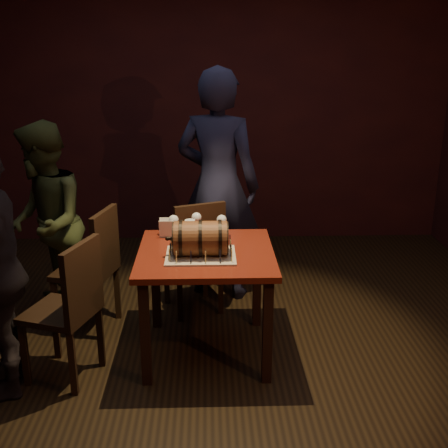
# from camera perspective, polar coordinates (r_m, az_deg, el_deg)

# --- Properties ---
(room_shell) EXTENTS (5.04, 5.04, 2.80)m
(room_shell) POSITION_cam_1_polar(r_m,az_deg,el_deg) (3.47, -1.45, 6.82)
(room_shell) COLOR black
(room_shell) RESTS_ON ground
(pub_table) EXTENTS (0.90, 0.90, 0.75)m
(pub_table) POSITION_cam_1_polar(r_m,az_deg,el_deg) (3.77, -1.84, -4.35)
(pub_table) COLOR #54160E
(pub_table) RESTS_ON ground
(cake_board) EXTENTS (0.45, 0.35, 0.01)m
(cake_board) POSITION_cam_1_polar(r_m,az_deg,el_deg) (3.64, -2.38, -3.21)
(cake_board) COLOR #AEA08D
(cake_board) RESTS_ON pub_table
(barrel_cake) EXTENTS (0.40, 0.24, 0.24)m
(barrel_cake) POSITION_cam_1_polar(r_m,az_deg,el_deg) (3.60, -2.41, -1.46)
(barrel_cake) COLOR brown
(barrel_cake) RESTS_ON cake_board
(birthday_candles) EXTENTS (0.40, 0.30, 0.09)m
(birthday_candles) POSITION_cam_1_polar(r_m,az_deg,el_deg) (3.62, -2.37, -2.53)
(birthday_candles) COLOR #E0DA86
(birthday_candles) RESTS_ON cake_board
(wine_glass_left) EXTENTS (0.07, 0.07, 0.16)m
(wine_glass_left) POSITION_cam_1_polar(r_m,az_deg,el_deg) (3.98, -5.15, 0.31)
(wine_glass_left) COLOR silver
(wine_glass_left) RESTS_ON pub_table
(wine_glass_mid) EXTENTS (0.07, 0.07, 0.16)m
(wine_glass_mid) POSITION_cam_1_polar(r_m,az_deg,el_deg) (4.03, -2.82, 0.57)
(wine_glass_mid) COLOR silver
(wine_glass_mid) RESTS_ON pub_table
(wine_glass_right) EXTENTS (0.07, 0.07, 0.16)m
(wine_glass_right) POSITION_cam_1_polar(r_m,az_deg,el_deg) (3.96, -0.24, 0.32)
(wine_glass_right) COLOR silver
(wine_glass_right) RESTS_ON pub_table
(pint_of_ale) EXTENTS (0.07, 0.07, 0.15)m
(pint_of_ale) POSITION_cam_1_polar(r_m,az_deg,el_deg) (3.91, -3.46, -0.69)
(pint_of_ale) COLOR silver
(pint_of_ale) RESTS_ON pub_table
(menu_card) EXTENTS (0.10, 0.05, 0.13)m
(menu_card) POSITION_cam_1_polar(r_m,az_deg,el_deg) (3.99, -5.87, -0.44)
(menu_card) COLOR white
(menu_card) RESTS_ON pub_table
(chair_back) EXTENTS (0.52, 0.52, 0.93)m
(chair_back) POSITION_cam_1_polar(r_m,az_deg,el_deg) (4.37, -2.85, -2.78)
(chair_back) COLOR black
(chair_back) RESTS_ON ground
(chair_left_rear) EXTENTS (0.49, 0.49, 0.93)m
(chair_left_rear) POSITION_cam_1_polar(r_m,az_deg,el_deg) (4.24, -13.04, -3.89)
(chair_left_rear) COLOR black
(chair_left_rear) RESTS_ON ground
(chair_left_front) EXTENTS (0.51, 0.51, 0.93)m
(chair_left_front) POSITION_cam_1_polar(r_m,az_deg,el_deg) (3.65, -15.32, -7.82)
(chair_left_front) COLOR black
(chair_left_front) RESTS_ON ground
(person_back) EXTENTS (0.80, 0.66, 1.90)m
(person_back) POSITION_cam_1_polar(r_m,az_deg,el_deg) (4.60, -0.63, 3.93)
(person_back) COLOR #1A1B34
(person_back) RESTS_ON ground
(person_left_rear) EXTENTS (0.76, 0.87, 1.54)m
(person_left_rear) POSITION_cam_1_polar(r_m,az_deg,el_deg) (4.43, -17.71, -0.00)
(person_left_rear) COLOR #3A4422
(person_left_rear) RESTS_ON ground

